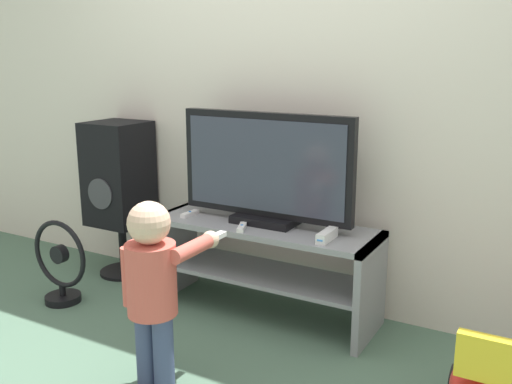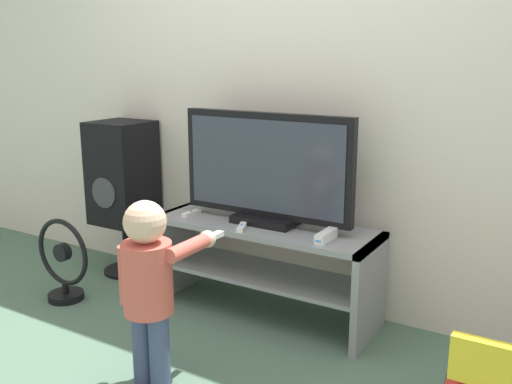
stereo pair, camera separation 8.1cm
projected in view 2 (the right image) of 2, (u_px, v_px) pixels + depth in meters
The scene contains 10 objects.
ground_plane at pixel (244, 328), 2.96m from camera, with size 16.00×16.00×0.00m, color #4C6B56.
wall_back at pixel (291, 70), 3.06m from camera, with size 10.00×0.06×2.60m.
tv_stand at pixel (264, 254), 3.05m from camera, with size 1.23×0.41×0.51m.
television at pixel (266, 170), 2.96m from camera, with size 0.97×0.20×0.59m.
game_console at pixel (326, 236), 2.73m from camera, with size 0.05×0.17×0.05m.
remote_primary at pixel (191, 213), 3.18m from camera, with size 0.04×0.13×0.03m.
remote_secondary at pixel (242, 227), 2.92m from camera, with size 0.08×0.13×0.03m.
child at pixel (150, 279), 2.35m from camera, with size 0.31×0.46×0.82m.
speaker_tower at pixel (123, 176), 3.58m from camera, with size 0.34×0.34×0.98m.
floor_fan at pixel (63, 264), 3.25m from camera, with size 0.39×0.20×0.48m.
Camera 2 is at (1.46, -2.29, 1.38)m, focal length 40.00 mm.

